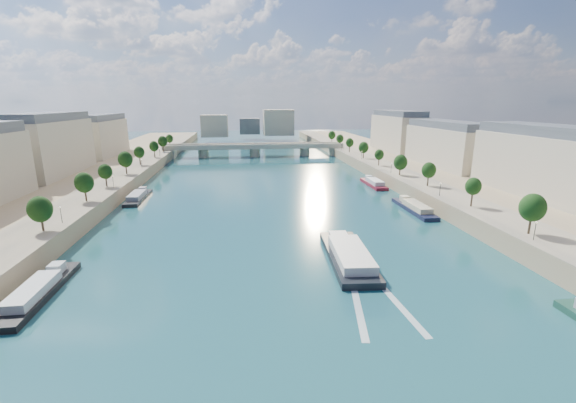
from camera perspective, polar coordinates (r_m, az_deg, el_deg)
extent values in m
plane|color=#0D333C|center=(129.99, -2.87, -0.47)|extent=(700.00, 700.00, 0.00)
cube|color=#9E8460|center=(143.67, -32.86, -0.35)|extent=(44.00, 520.00, 5.00)
cube|color=#9E8460|center=(152.32, 25.25, 1.34)|extent=(44.00, 520.00, 5.00)
cube|color=gray|center=(137.18, -27.38, 0.86)|extent=(14.00, 520.00, 0.10)
cube|color=gray|center=(144.38, 20.31, 2.21)|extent=(14.00, 520.00, 0.10)
cylinder|color=#382B1E|center=(105.68, -32.63, -2.48)|extent=(0.50, 0.50, 3.82)
ellipsoid|color=black|center=(104.82, -32.89, -0.60)|extent=(4.80, 4.80, 5.52)
cylinder|color=#382B1E|center=(126.97, -28.13, 0.64)|extent=(0.50, 0.50, 3.82)
ellipsoid|color=black|center=(126.27, -28.32, 2.23)|extent=(4.80, 4.80, 5.52)
cylinder|color=#382B1E|center=(149.10, -24.94, 2.85)|extent=(0.50, 0.50, 3.82)
ellipsoid|color=black|center=(148.49, -25.09, 4.21)|extent=(4.80, 4.80, 5.52)
cylinder|color=#382B1E|center=(171.72, -22.58, 4.48)|extent=(0.50, 0.50, 3.82)
ellipsoid|color=black|center=(171.20, -22.70, 5.66)|extent=(4.80, 4.80, 5.52)
cylinder|color=#382B1E|center=(194.68, -20.76, 5.72)|extent=(0.50, 0.50, 3.82)
ellipsoid|color=black|center=(194.22, -20.86, 6.77)|extent=(4.80, 4.80, 5.52)
cylinder|color=#382B1E|center=(217.86, -19.33, 6.69)|extent=(0.50, 0.50, 3.82)
ellipsoid|color=black|center=(217.45, -19.41, 7.63)|extent=(4.80, 4.80, 5.52)
cylinder|color=#382B1E|center=(241.20, -18.16, 7.48)|extent=(0.50, 0.50, 3.82)
ellipsoid|color=black|center=(240.83, -18.23, 8.32)|extent=(4.80, 4.80, 5.52)
cylinder|color=#382B1E|center=(264.66, -17.20, 8.12)|extent=(0.50, 0.50, 3.82)
ellipsoid|color=black|center=(264.32, -17.26, 8.89)|extent=(4.80, 4.80, 5.52)
cylinder|color=#382B1E|center=(102.27, 32.05, -2.90)|extent=(0.50, 0.50, 3.82)
ellipsoid|color=black|center=(101.39, 32.32, -0.96)|extent=(4.80, 4.80, 5.52)
cylinder|color=#382B1E|center=(121.03, 25.06, 0.39)|extent=(0.50, 0.50, 3.82)
ellipsoid|color=black|center=(120.28, 25.25, 2.05)|extent=(4.80, 4.80, 5.52)
cylinder|color=#382B1E|center=(141.37, 20.01, 2.76)|extent=(0.50, 0.50, 3.82)
ellipsoid|color=black|center=(140.74, 20.14, 4.19)|extent=(4.80, 4.80, 5.52)
cylinder|color=#382B1E|center=(162.72, 16.25, 4.51)|extent=(0.50, 0.50, 3.82)
ellipsoid|color=black|center=(162.17, 16.34, 5.76)|extent=(4.80, 4.80, 5.52)
cylinder|color=#382B1E|center=(184.72, 13.36, 5.84)|extent=(0.50, 0.50, 3.82)
ellipsoid|color=black|center=(184.23, 13.42, 6.94)|extent=(4.80, 4.80, 5.52)
cylinder|color=#382B1E|center=(207.16, 11.08, 6.87)|extent=(0.50, 0.50, 3.82)
ellipsoid|color=black|center=(206.73, 11.13, 7.86)|extent=(4.80, 4.80, 5.52)
cylinder|color=#382B1E|center=(229.92, 9.24, 7.69)|extent=(0.50, 0.50, 3.82)
ellipsoid|color=black|center=(229.53, 9.28, 8.58)|extent=(4.80, 4.80, 5.52)
cylinder|color=#382B1E|center=(252.91, 7.73, 8.36)|extent=(0.50, 0.50, 3.82)
ellipsoid|color=black|center=(252.55, 7.76, 9.17)|extent=(4.80, 4.80, 5.52)
cylinder|color=#382B1E|center=(276.07, 6.46, 8.91)|extent=(0.50, 0.50, 3.82)
ellipsoid|color=black|center=(275.74, 6.49, 9.65)|extent=(4.80, 4.80, 5.52)
cylinder|color=black|center=(108.09, -30.56, -1.81)|extent=(0.14, 0.14, 4.00)
sphere|color=#FFE5B2|center=(107.59, -30.70, -0.73)|extent=(0.36, 0.36, 0.36)
cylinder|color=black|center=(144.58, -24.47, 2.61)|extent=(0.14, 0.14, 4.00)
sphere|color=#FFE5B2|center=(144.21, -24.56, 3.42)|extent=(0.36, 0.36, 0.36)
cylinder|color=black|center=(182.54, -20.86, 5.21)|extent=(0.14, 0.14, 4.00)
sphere|color=#FFE5B2|center=(182.25, -20.92, 5.86)|extent=(0.36, 0.36, 0.36)
cylinder|color=black|center=(221.23, -18.48, 6.89)|extent=(0.14, 0.14, 4.00)
sphere|color=#FFE5B2|center=(220.98, -18.52, 7.43)|extent=(0.36, 0.36, 0.36)
cylinder|color=black|center=(97.03, 32.72, -3.79)|extent=(0.14, 0.14, 4.00)
sphere|color=#FFE5B2|center=(96.47, 32.89, -2.60)|extent=(0.36, 0.36, 0.36)
cylinder|color=black|center=(128.97, 21.59, 1.59)|extent=(0.14, 0.14, 4.00)
sphere|color=#FFE5B2|center=(128.55, 21.68, 2.50)|extent=(0.36, 0.36, 0.36)
cylinder|color=black|center=(164.48, 15.04, 4.73)|extent=(0.14, 0.14, 4.00)
sphere|color=#FFE5B2|center=(164.15, 15.09, 5.45)|extent=(0.36, 0.36, 0.36)
cylinder|color=black|center=(201.67, 10.83, 6.70)|extent=(0.14, 0.14, 4.00)
sphere|color=#FFE5B2|center=(201.40, 10.86, 7.30)|extent=(0.36, 0.36, 0.36)
cylinder|color=black|center=(239.77, 7.93, 8.04)|extent=(0.14, 0.14, 4.00)
sphere|color=#FFE5B2|center=(239.55, 7.95, 8.54)|extent=(0.36, 0.36, 0.36)
cube|color=beige|center=(183.78, -31.68, 6.58)|extent=(16.00, 52.00, 20.00)
cube|color=#474C54|center=(182.97, -32.17, 10.16)|extent=(14.72, 50.44, 3.20)
cube|color=beige|center=(237.54, -26.01, 8.61)|extent=(16.00, 52.00, 20.00)
cube|color=#474C54|center=(236.90, -26.32, 11.39)|extent=(14.72, 50.44, 3.20)
cube|color=beige|center=(144.50, 33.72, 4.69)|extent=(16.00, 52.00, 20.00)
cube|color=#474C54|center=(143.46, 34.37, 9.24)|extent=(14.72, 50.44, 3.20)
cube|color=beige|center=(191.83, 22.54, 7.88)|extent=(16.00, 52.00, 20.00)
cube|color=#474C54|center=(191.05, 22.88, 11.33)|extent=(14.72, 50.44, 3.20)
cube|color=beige|center=(243.82, 15.87, 9.63)|extent=(16.00, 52.00, 20.00)
cube|color=#474C54|center=(243.20, 16.07, 12.35)|extent=(14.72, 50.44, 3.20)
cube|color=beige|center=(336.48, -10.81, 10.96)|extent=(22.00, 18.00, 18.00)
cube|color=beige|center=(347.35, -1.45, 11.65)|extent=(26.00, 20.00, 22.00)
cube|color=#474C54|center=(361.00, -5.71, 11.05)|extent=(18.00, 16.00, 14.00)
cube|color=#C1B79E|center=(246.18, -4.96, 8.10)|extent=(112.00, 11.00, 2.20)
cube|color=#C1B79E|center=(241.05, -4.93, 8.33)|extent=(112.00, 0.80, 0.90)
cube|color=#C1B79E|center=(250.99, -5.02, 8.57)|extent=(112.00, 0.80, 0.90)
cylinder|color=#C1B79E|center=(247.54, -12.42, 6.99)|extent=(6.40, 6.40, 5.00)
cylinder|color=#C1B79E|center=(246.62, -4.95, 7.25)|extent=(6.40, 6.40, 5.00)
cylinder|color=#C1B79E|center=(249.83, 2.47, 7.38)|extent=(6.40, 6.40, 5.00)
cube|color=#C1B79E|center=(250.20, -17.01, 6.78)|extent=(6.00, 12.00, 5.00)
cube|color=#C1B79E|center=(253.87, 6.96, 7.40)|extent=(6.00, 12.00, 5.00)
cube|color=black|center=(86.44, 8.84, -8.25)|extent=(10.05, 29.28, 2.06)
cube|color=silver|center=(83.66, 9.32, -7.62)|extent=(7.93, 19.12, 1.85)
cube|color=silver|center=(93.52, 7.46, -5.14)|extent=(4.33, 3.71, 1.80)
cube|color=silver|center=(71.09, 10.07, -13.96)|extent=(5.99, 25.77, 0.04)
cube|color=silver|center=(73.10, 15.00, -13.40)|extent=(2.72, 26.03, 0.04)
cube|color=black|center=(83.73, -32.91, -11.44)|extent=(5.00, 24.39, 1.80)
cube|color=silver|center=(81.49, -33.66, -10.92)|extent=(4.10, 13.42, 1.60)
cube|color=silver|center=(89.08, -31.08, -8.41)|extent=(2.50, 2.93, 1.80)
cube|color=black|center=(146.71, -21.27, 0.40)|extent=(5.00, 22.65, 1.80)
cube|color=#93929A|center=(144.63, -21.50, 0.88)|extent=(4.10, 12.46, 1.60)
cube|color=#93929A|center=(152.74, -20.74, 1.67)|extent=(2.50, 2.72, 1.80)
cube|color=#161A32|center=(129.25, 18.14, -1.15)|extent=(5.00, 24.70, 1.80)
cube|color=beige|center=(127.10, 18.57, -0.65)|extent=(4.10, 13.58, 1.60)
cube|color=beige|center=(135.31, 16.90, 0.42)|extent=(2.50, 2.96, 1.80)
cube|color=maroon|center=(163.69, 12.55, 2.44)|extent=(5.00, 21.27, 1.80)
cube|color=silver|center=(161.78, 12.78, 2.91)|extent=(4.10, 11.70, 1.60)
cube|color=silver|center=(169.24, 11.87, 3.50)|extent=(2.50, 2.55, 1.80)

